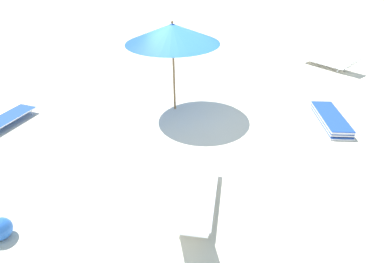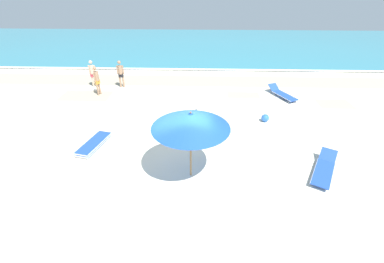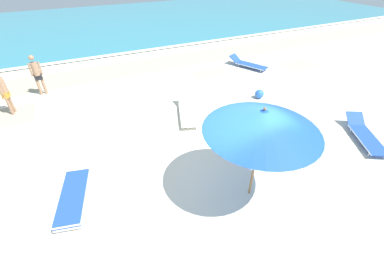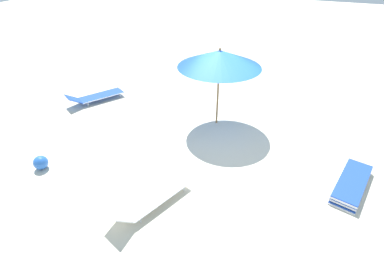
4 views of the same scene
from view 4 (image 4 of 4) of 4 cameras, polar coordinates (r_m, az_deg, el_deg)
ground_plane at (r=9.65m, az=5.83°, el=-1.46°), size 60.00×60.00×0.16m
beach_umbrella at (r=9.41m, az=5.27°, el=13.63°), size 2.61×2.61×2.60m
lounger_stack at (r=8.62m, az=28.13°, el=-8.78°), size 1.03×1.98×0.24m
sun_lounger_under_umbrella at (r=12.32m, az=-17.86°, el=6.44°), size 1.59×2.17×0.48m
sun_lounger_beside_umbrella at (r=7.19m, az=-8.28°, el=-12.57°), size 1.29×2.23×0.57m
beach_ball at (r=9.15m, az=-26.87°, el=-5.30°), size 0.39×0.39×0.39m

